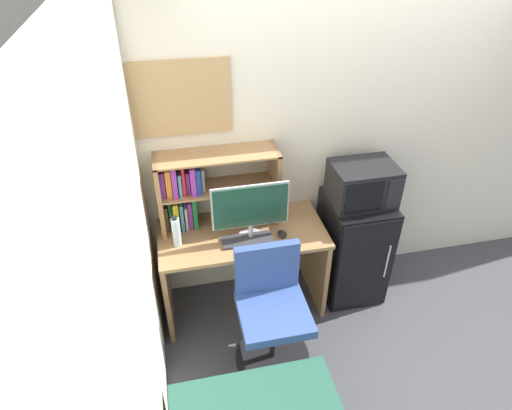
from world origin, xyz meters
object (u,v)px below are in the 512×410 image
Objects in this scene: computer_mouse at (282,234)px; hutch_bookshelf at (198,188)px; microwave at (363,184)px; desk_chair at (271,316)px; monitor at (250,209)px; keyboard at (247,240)px; water_bottle at (176,232)px; wall_corkboard at (172,99)px; mini_fridge at (353,247)px.

hutch_bookshelf is at bearing 153.41° from computer_mouse.
computer_mouse is at bearing -169.28° from microwave.
desk_chair is (-0.17, -0.41, -0.39)m from computer_mouse.
microwave is (0.88, 0.09, 0.03)m from monitor.
water_bottle reaches higher than keyboard.
wall_corkboard is (-0.45, 0.37, 0.70)m from monitor.
mini_fridge is at bearing 10.47° from computer_mouse.
wall_corkboard is (-1.32, 0.28, 0.67)m from microwave.
keyboard is 0.40× the size of desk_chair.
mini_fridge is 0.99× the size of desk_chair.
hutch_bookshelf reaches higher than desk_chair.
computer_mouse is (0.57, -0.28, -0.30)m from hutch_bookshelf.
keyboard is 0.79× the size of microwave.
desk_chair reaches higher than keyboard.
desk_chair reaches higher than mini_fridge.
microwave is at bearing -7.56° from hutch_bookshelf.
monitor is 1.49× the size of keyboard.
water_bottle is 0.27× the size of mini_fridge.
computer_mouse is at bearing 1.82° from keyboard.
computer_mouse is (0.26, 0.01, 0.01)m from keyboard.
microwave is 0.60× the size of wall_corkboard.
mini_fridge is 1.86m from wall_corkboard.
hutch_bookshelf is 0.65m from wall_corkboard.
hutch_bookshelf is 0.70m from computer_mouse.
computer_mouse is at bearing -4.67° from water_bottle.
desk_chair is at bearing -82.59° from monitor.
microwave is (1.40, 0.06, 0.17)m from water_bottle.
wall_corkboard is at bearing 140.28° from monitor.
microwave reaches higher than keyboard.
monitor is 0.70× the size of wall_corkboard.
hutch_bookshelf reaches higher than microwave.
water_bottle is at bearing -103.55° from wall_corkboard.
monitor is at bearing -3.65° from water_bottle.
water_bottle reaches higher than desk_chair.
mini_fridge is (1.40, 0.06, -0.44)m from water_bottle.
microwave is (0.00, 0.00, 0.61)m from mini_fridge.
keyboard is at bearing -171.98° from mini_fridge.
microwave reaches higher than water_bottle.
wall_corkboard reaches higher than microwave.
desk_chair is (-0.82, -0.53, -0.66)m from microwave.
desk_chair is at bearing -58.07° from wall_corkboard.
hutch_bookshelf is at bearing -46.63° from wall_corkboard.
water_bottle is 0.31× the size of wall_corkboard.
hutch_bookshelf is 0.96× the size of desk_chair.
microwave is at bearing -11.79° from wall_corkboard.
water_bottle is (-0.50, 0.07, 0.10)m from keyboard.
monitor reaches higher than microwave.
keyboard is at bearing -44.48° from wall_corkboard.
mini_fridge is at bearing 2.36° from water_bottle.
hutch_bookshelf is 9.48× the size of computer_mouse.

